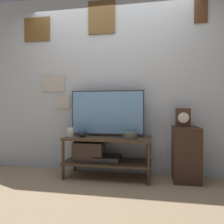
# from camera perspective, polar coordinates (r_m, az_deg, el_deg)

# --- Properties ---
(ground_plane) EXTENTS (12.00, 12.00, 0.00)m
(ground_plane) POSITION_cam_1_polar(r_m,az_deg,el_deg) (2.92, -2.34, -18.34)
(ground_plane) COLOR #997F60
(wall_back) EXTENTS (6.40, 0.08, 2.70)m
(wall_back) POSITION_cam_1_polar(r_m,az_deg,el_deg) (3.34, -0.21, 7.82)
(wall_back) COLOR #B2BCC6
(wall_back) RESTS_ON ground_plane
(media_console) EXTENTS (1.20, 0.49, 0.56)m
(media_console) POSITION_cam_1_polar(r_m,az_deg,el_deg) (3.12, -2.99, -10.32)
(media_console) COLOR #422D1E
(media_console) RESTS_ON ground_plane
(television) EXTENTS (1.06, 0.05, 0.66)m
(television) POSITION_cam_1_polar(r_m,az_deg,el_deg) (3.14, -1.29, -0.18)
(television) COLOR #333338
(television) RESTS_ON media_console
(vase_round_glass) EXTENTS (0.12, 0.12, 0.12)m
(vase_round_glass) POSITION_cam_1_polar(r_m,az_deg,el_deg) (3.10, -7.87, -5.33)
(vase_round_glass) COLOR #2D4251
(vase_round_glass) RESTS_ON media_console
(vase_wide_bowl) EXTENTS (0.20, 0.20, 0.08)m
(vase_wide_bowl) POSITION_cam_1_polar(r_m,az_deg,el_deg) (2.93, 4.76, -6.10)
(vase_wide_bowl) COLOR #4C5647
(vase_wide_bowl) RESTS_ON media_console
(candle_jar) EXTENTS (0.09, 0.09, 0.13)m
(candle_jar) POSITION_cam_1_polar(r_m,az_deg,el_deg) (3.16, -10.74, -5.18)
(candle_jar) COLOR silver
(candle_jar) RESTS_ON media_console
(side_table) EXTENTS (0.34, 0.40, 0.71)m
(side_table) POSITION_cam_1_polar(r_m,az_deg,el_deg) (3.11, 18.78, -10.34)
(side_table) COLOR #382319
(side_table) RESTS_ON ground_plane
(mantel_clock) EXTENTS (0.19, 0.11, 0.25)m
(mantel_clock) POSITION_cam_1_polar(r_m,az_deg,el_deg) (3.10, 18.04, -1.37)
(mantel_clock) COLOR #422819
(mantel_clock) RESTS_ON side_table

